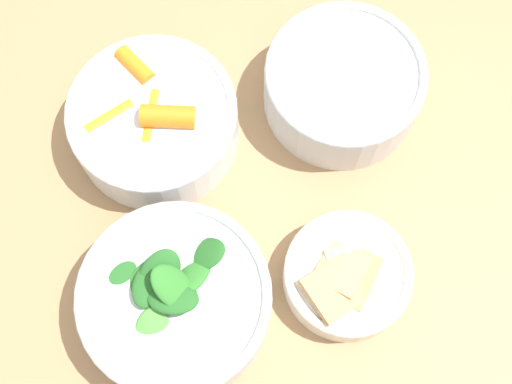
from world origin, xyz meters
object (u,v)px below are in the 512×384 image
Objects in this scene: bowl_carrots at (154,121)px; bowl_greens at (175,299)px; bowl_cookies at (347,275)px; bowl_beans_hotdog at (343,86)px.

bowl_carrots is 0.95× the size of bowl_greens.
bowl_carrots is 1.38× the size of bowl_cookies.
bowl_carrots reaches higher than bowl_beans_hotdog.
bowl_carrots is 0.19m from bowl_greens.
bowl_beans_hotdog reaches higher than bowl_cookies.
bowl_cookies is (-0.07, -0.19, -0.01)m from bowl_beans_hotdog.
bowl_greens reaches higher than bowl_carrots.
bowl_greens is at bearing 168.95° from bowl_cookies.
bowl_beans_hotdog is at bearing 69.16° from bowl_cookies.
bowl_greens is 1.09× the size of bowl_beans_hotdog.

